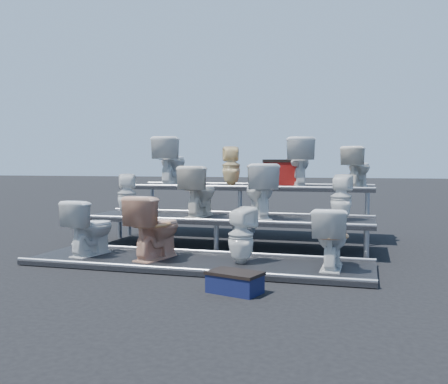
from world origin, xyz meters
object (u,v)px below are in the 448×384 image
(red_crate, at_px, (280,174))
(toilet_3, at_px, (331,238))
(toilet_6, at_px, (260,191))
(toilet_0, at_px, (90,227))
(toilet_11, at_px, (357,167))
(toilet_2, at_px, (241,235))
(toilet_5, at_px, (199,191))
(toilet_7, at_px, (341,198))
(toilet_4, at_px, (127,194))
(toilet_9, at_px, (231,166))
(toilet_8, at_px, (171,161))
(step_stool, at_px, (235,284))
(toilet_1, at_px, (155,227))
(toilet_10, at_px, (297,162))

(red_crate, bearing_deg, toilet_3, -82.06)
(toilet_3, distance_m, toilet_6, 1.76)
(toilet_0, height_order, toilet_6, toilet_6)
(toilet_0, bearing_deg, toilet_11, -131.60)
(toilet_0, distance_m, toilet_11, 4.25)
(toilet_0, height_order, toilet_2, toilet_0)
(toilet_5, distance_m, toilet_11, 2.61)
(toilet_7, bearing_deg, toilet_4, 7.79)
(toilet_5, distance_m, toilet_9, 1.36)
(toilet_2, relative_size, toilet_8, 0.79)
(toilet_0, relative_size, toilet_4, 1.14)
(toilet_3, bearing_deg, toilet_0, 0.42)
(toilet_11, distance_m, step_stool, 4.01)
(toilet_1, relative_size, toilet_4, 1.26)
(toilet_1, xyz_separation_m, toilet_6, (1.05, 1.30, 0.40))
(toilet_0, bearing_deg, toilet_3, -170.09)
(toilet_7, height_order, toilet_9, toilet_9)
(toilet_1, bearing_deg, toilet_3, -168.27)
(red_crate, bearing_deg, toilet_9, 170.78)
(toilet_5, height_order, toilet_6, toilet_6)
(toilet_0, relative_size, toilet_9, 1.04)
(toilet_8, bearing_deg, toilet_10, 174.65)
(toilet_2, distance_m, toilet_6, 1.38)
(toilet_7, bearing_deg, toilet_1, 38.61)
(toilet_4, distance_m, toilet_5, 1.18)
(toilet_11, bearing_deg, toilet_6, 60.94)
(toilet_6, height_order, toilet_9, toilet_9)
(toilet_6, bearing_deg, toilet_9, -79.87)
(toilet_1, relative_size, step_stool, 1.61)
(toilet_6, relative_size, toilet_11, 1.19)
(toilet_0, distance_m, toilet_3, 3.05)
(toilet_5, bearing_deg, red_crate, -123.11)
(toilet_0, height_order, toilet_8, toilet_8)
(toilet_0, bearing_deg, toilet_6, -136.53)
(toilet_2, bearing_deg, toilet_9, -47.61)
(toilet_5, bearing_deg, toilet_1, 86.74)
(toilet_2, relative_size, toilet_6, 0.86)
(toilet_10, relative_size, red_crate, 1.44)
(toilet_10, xyz_separation_m, step_stool, (-0.08, -3.71, -1.18))
(toilet_10, distance_m, red_crate, 0.37)
(toilet_9, height_order, step_stool, toilet_9)
(toilet_6, xyz_separation_m, toilet_8, (-1.90, 1.30, 0.43))
(toilet_9, distance_m, red_crate, 0.85)
(toilet_6, relative_size, step_stool, 1.59)
(toilet_5, relative_size, red_crate, 1.34)
(toilet_4, bearing_deg, toilet_3, 133.87)
(toilet_3, distance_m, toilet_4, 3.47)
(toilet_1, distance_m, toilet_4, 1.70)
(toilet_5, bearing_deg, toilet_3, 149.45)
(toilet_7, relative_size, step_stool, 1.30)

